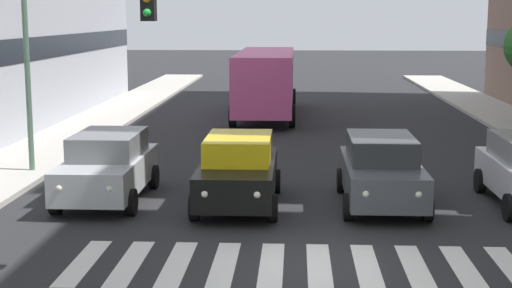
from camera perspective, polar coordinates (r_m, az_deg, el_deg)
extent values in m
plane|color=#262628|center=(14.74, 4.69, -9.00)|extent=(180.00, 180.00, 0.00)
cube|color=silver|center=(15.06, 15.14, -8.88)|extent=(0.45, 2.80, 0.01)
cube|color=silver|center=(14.90, 11.71, -8.95)|extent=(0.45, 2.80, 0.01)
cube|color=silver|center=(14.79, 8.22, -8.98)|extent=(0.45, 2.80, 0.01)
cube|color=silver|center=(14.73, 4.69, -8.99)|extent=(0.45, 2.80, 0.01)
cube|color=silver|center=(14.73, 1.15, -8.96)|extent=(0.45, 2.80, 0.01)
cube|color=silver|center=(14.79, -2.38, -8.89)|extent=(0.45, 2.80, 0.01)
cube|color=silver|center=(14.90, -5.87, -8.80)|extent=(0.45, 2.80, 0.01)
cube|color=silver|center=(15.06, -9.30, -8.67)|extent=(0.45, 2.80, 0.01)
cube|color=silver|center=(15.27, -12.63, -8.52)|extent=(0.45, 2.80, 0.01)
cylinder|color=black|center=(18.63, 18.27, -4.48)|extent=(0.22, 0.64, 0.64)
cylinder|color=black|center=(21.37, 16.25, -2.62)|extent=(0.22, 0.64, 0.64)
cube|color=#474C51|center=(19.29, 9.25, -2.43)|extent=(1.80, 4.40, 0.80)
cube|color=#343639|center=(19.35, 9.24, -0.28)|extent=(1.58, 2.46, 0.60)
cylinder|color=black|center=(18.10, 12.55, -4.63)|extent=(0.22, 0.64, 0.64)
cylinder|color=black|center=(17.88, 6.84, -4.64)|extent=(0.22, 0.64, 0.64)
cylinder|color=black|center=(20.89, 11.25, -2.69)|extent=(0.22, 0.64, 0.64)
cylinder|color=black|center=(20.71, 6.31, -2.67)|extent=(0.22, 0.64, 0.64)
sphere|color=white|center=(17.26, 11.93, -3.65)|extent=(0.18, 0.18, 0.18)
sphere|color=white|center=(17.12, 8.11, -3.65)|extent=(0.18, 0.18, 0.18)
cube|color=black|center=(19.02, -1.32, -2.48)|extent=(1.80, 4.40, 0.80)
cube|color=yellow|center=(19.09, -1.28, -0.30)|extent=(1.58, 2.46, 0.60)
cylinder|color=black|center=(17.65, 1.25, -4.76)|extent=(0.22, 0.64, 0.64)
cylinder|color=black|center=(17.80, -4.57, -4.67)|extent=(0.22, 0.64, 0.64)
cylinder|color=black|center=(20.48, 1.50, -2.76)|extent=(0.22, 0.64, 0.64)
cylinder|color=black|center=(20.60, -3.51, -2.70)|extent=(0.22, 0.64, 0.64)
sphere|color=white|center=(16.87, 0.09, -3.75)|extent=(0.18, 0.18, 0.18)
sphere|color=white|center=(16.97, -3.81, -3.69)|extent=(0.18, 0.18, 0.18)
cube|color=#B2B7BC|center=(19.93, -10.92, -2.10)|extent=(1.80, 4.40, 0.80)
cube|color=slate|center=(19.99, -10.85, -0.02)|extent=(1.58, 2.46, 0.60)
cylinder|color=black|center=(18.43, -9.23, -4.27)|extent=(0.22, 0.64, 0.64)
cylinder|color=black|center=(18.89, -14.59, -4.12)|extent=(0.22, 0.64, 0.64)
cylinder|color=black|center=(21.21, -7.59, -2.41)|extent=(0.22, 0.64, 0.64)
cylinder|color=black|center=(21.61, -12.29, -2.32)|extent=(0.22, 0.64, 0.64)
sphere|color=white|center=(17.73, -10.77, -3.27)|extent=(0.18, 0.18, 0.18)
sphere|color=white|center=(18.04, -14.33, -3.18)|extent=(0.18, 0.18, 0.18)
cube|color=#DB5193|center=(35.89, 0.73, 4.85)|extent=(2.50, 10.50, 2.50)
cube|color=black|center=(35.85, 0.73, 5.72)|extent=(2.52, 9.87, 0.80)
cylinder|color=black|center=(32.34, 2.68, 2.10)|extent=(0.28, 1.00, 1.00)
cylinder|color=black|center=(32.45, -1.74, 2.13)|extent=(0.28, 1.00, 1.00)
cylinder|color=black|center=(39.12, 2.74, 3.39)|extent=(0.28, 1.00, 1.00)
cylinder|color=black|center=(39.21, -0.92, 3.41)|extent=(0.28, 1.00, 1.00)
sphere|color=green|center=(13.35, -8.07, 9.59)|extent=(0.14, 0.14, 0.14)
cylinder|color=#4C6B56|center=(23.35, -16.60, 6.26)|extent=(0.16, 0.16, 6.71)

